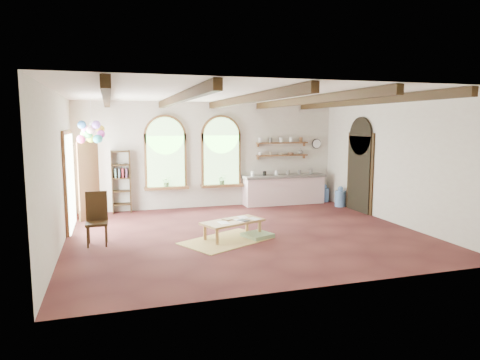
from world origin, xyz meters
name	(u,v)px	position (x,y,z in m)	size (l,w,h in m)	color
floor	(246,233)	(0.00, 0.00, 0.00)	(8.00, 8.00, 0.00)	brown
ceiling_beams	(246,99)	(0.00, 0.00, 3.10)	(6.20, 6.80, 0.18)	#352410
window_left	(166,155)	(-1.40, 3.43, 1.63)	(1.30, 0.28, 2.20)	brown
window_right	(221,154)	(0.30, 3.43, 1.63)	(1.30, 0.28, 2.20)	brown
left_doorway	(69,182)	(-3.95, 1.80, 1.15)	(0.10, 1.90, 2.50)	brown
right_doorway	(359,174)	(3.95, 1.50, 1.10)	(0.10, 1.30, 2.40)	black
kitchen_counter	(284,189)	(2.30, 3.20, 0.48)	(2.68, 0.62, 0.94)	beige
wall_shelf_lower	(282,155)	(2.30, 3.38, 1.55)	(1.70, 0.24, 0.04)	brown
wall_shelf_upper	(282,143)	(2.30, 3.38, 1.95)	(1.70, 0.24, 0.04)	brown
wall_clock	(317,144)	(3.55, 3.45, 1.90)	(0.32, 0.32, 0.04)	black
bookshelf	(121,182)	(-2.70, 3.32, 0.90)	(0.53, 0.32, 1.80)	#352410
coffee_table	(233,223)	(-0.40, -0.29, 0.35)	(1.54, 1.12, 0.40)	#AB804E
side_chair	(97,230)	(-3.30, 0.03, 0.33)	(0.46, 0.46, 1.13)	#352410
floor_mat	(226,240)	(-0.60, -0.48, 0.01)	(1.90, 1.18, 0.02)	#D6BC6B
floor_cushion	(258,235)	(0.15, -0.41, 0.05)	(0.56, 0.56, 0.10)	gray
water_jug_a	(324,194)	(3.75, 3.20, 0.25)	(0.30, 0.30, 0.58)	#5881BC
water_jug_b	(340,198)	(3.82, 2.30, 0.28)	(0.33, 0.33, 0.64)	#5881BC
balloon_cluster	(92,132)	(-3.41, 2.29, 2.34)	(0.69, 0.72, 1.14)	white
table_book	(225,220)	(-0.57, -0.21, 0.41)	(0.17, 0.24, 0.02)	olive
tablet	(244,220)	(-0.17, -0.36, 0.40)	(0.17, 0.25, 0.01)	black
potted_plant_left	(167,182)	(-1.40, 3.32, 0.85)	(0.27, 0.23, 0.30)	#598C4C
potted_plant_right	(222,180)	(0.30, 3.32, 0.85)	(0.27, 0.23, 0.30)	#598C4C
shelf_cup_a	(260,154)	(1.55, 3.38, 1.62)	(0.12, 0.10, 0.10)	white
shelf_cup_b	(270,154)	(1.90, 3.38, 1.62)	(0.10, 0.10, 0.09)	beige
shelf_bowl_a	(281,154)	(2.25, 3.38, 1.60)	(0.22, 0.22, 0.05)	beige
shelf_bowl_b	(291,154)	(2.60, 3.38, 1.60)	(0.20, 0.20, 0.06)	#8C664C
shelf_vase	(301,151)	(2.95, 3.38, 1.67)	(0.18, 0.18, 0.19)	slate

